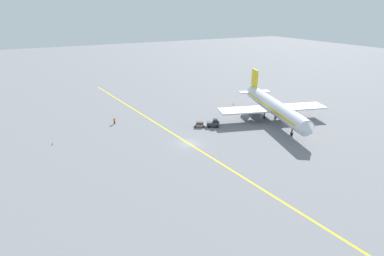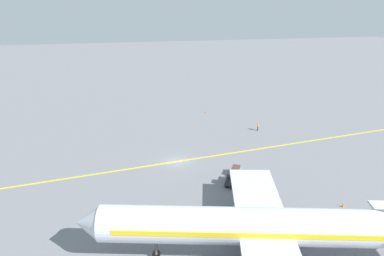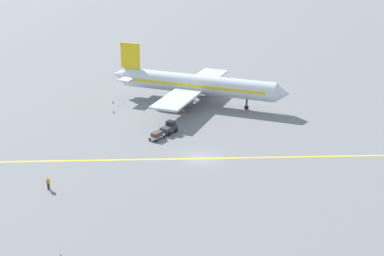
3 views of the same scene
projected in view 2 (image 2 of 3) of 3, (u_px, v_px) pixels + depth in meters
The scene contains 9 objects.
ground_plane at pixel (176, 162), 59.79m from camera, with size 400.00×400.00×0.00m, color slate.
apron_yellow_centreline at pixel (176, 162), 59.78m from camera, with size 0.40×120.00×0.01m, color yellow.
airplane_at_gate at pixel (260, 227), 35.68m from camera, with size 28.33×34.88×10.60m.
baggage_tug_dark at pixel (232, 179), 51.91m from camera, with size 3.35×2.81×2.11m.
baggage_cart_trailing at pixel (236, 170), 54.98m from camera, with size 2.95×2.48×1.24m.
ground_crew_worker at pixel (258, 126), 74.26m from camera, with size 0.49×0.39×1.68m.
traffic_cone_near_nose at pixel (343, 205), 46.37m from camera, with size 0.32×0.32×0.55m, color orange.
traffic_cone_by_wingtip at pixel (206, 112), 86.55m from camera, with size 0.32×0.32×0.55m, color orange.
traffic_cone_far_edge at pixel (252, 223), 42.52m from camera, with size 0.32×0.32×0.55m, color orange.
Camera 2 is at (-53.95, 11.19, 23.95)m, focal length 35.00 mm.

